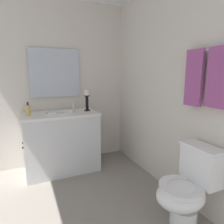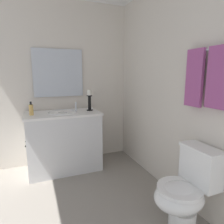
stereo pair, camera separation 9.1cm
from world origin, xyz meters
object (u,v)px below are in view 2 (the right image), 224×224
at_px(sink_basin, 63,115).
at_px(candle_holder_tall, 89,100).
at_px(vanity_cabinet, 64,141).
at_px(towel_center, 218,78).
at_px(towel_bar, 222,48).
at_px(towel_near_vanity, 194,78).
at_px(soap_bottle, 31,110).
at_px(mirror, 58,73).
at_px(toilet, 185,191).

xyz_separation_m(sink_basin, candle_holder_tall, (-0.01, 0.40, 0.20)).
relative_size(vanity_cabinet, towel_center, 2.03).
bearing_deg(towel_center, sink_basin, -147.52).
bearing_deg(candle_holder_tall, towel_center, 21.23).
bearing_deg(towel_bar, towel_center, -90.00).
bearing_deg(towel_bar, towel_near_vanity, -175.87).
relative_size(sink_basin, towel_bar, 0.54).
height_order(soap_bottle, towel_near_vanity, towel_near_vanity).
bearing_deg(mirror, towel_bar, 28.92).
bearing_deg(towel_center, towel_bar, 90.00).
distance_m(candle_holder_tall, toilet, 1.76).
bearing_deg(mirror, toilet, 23.98).
xyz_separation_m(vanity_cabinet, towel_near_vanity, (1.36, 1.03, 0.92)).
bearing_deg(candle_holder_tall, soap_bottle, -86.76).
xyz_separation_m(vanity_cabinet, sink_basin, (0.00, 0.00, 0.38)).
distance_m(mirror, towel_bar, 2.17).
xyz_separation_m(soap_bottle, towel_center, (1.58, 1.44, 0.43)).
distance_m(candle_holder_tall, towel_center, 1.78).
height_order(soap_bottle, towel_bar, towel_bar).
distance_m(sink_basin, toilet, 1.83).
height_order(sink_basin, soap_bottle, soap_bottle).
bearing_deg(toilet, mirror, -156.02).
bearing_deg(towel_center, soap_bottle, -137.71).
relative_size(sink_basin, soap_bottle, 2.23).
relative_size(vanity_cabinet, mirror, 1.43).
height_order(vanity_cabinet, towel_bar, towel_bar).
distance_m(vanity_cabinet, towel_near_vanity, 1.94).
bearing_deg(sink_basin, towel_center, 32.48).
bearing_deg(towel_center, candle_holder_tall, -158.77).
height_order(mirror, toilet, mirror).
relative_size(candle_holder_tall, soap_bottle, 1.70).
xyz_separation_m(vanity_cabinet, towel_center, (1.61, 1.03, 0.92)).
relative_size(towel_bar, towel_center, 1.47).
bearing_deg(towel_bar, vanity_cabinet, -147.04).
bearing_deg(soap_bottle, candle_holder_tall, 93.24).
xyz_separation_m(vanity_cabinet, soap_bottle, (0.03, -0.41, 0.50)).
bearing_deg(sink_basin, vanity_cabinet, -90.00).
bearing_deg(towel_bar, sink_basin, -147.07).
height_order(vanity_cabinet, towel_center, towel_center).
xyz_separation_m(mirror, soap_bottle, (0.31, -0.41, -0.47)).
bearing_deg(sink_basin, candle_holder_tall, 91.77).
xyz_separation_m(toilet, towel_bar, (0.04, 0.22, 1.22)).
bearing_deg(mirror, soap_bottle, -52.54).
distance_m(soap_bottle, toilet, 2.05).
bearing_deg(sink_basin, towel_bar, 32.93).
distance_m(toilet, towel_near_vanity, 1.02).
relative_size(vanity_cabinet, towel_near_vanity, 1.96).
bearing_deg(vanity_cabinet, candle_holder_tall, 91.77).
bearing_deg(toilet, vanity_cabinet, -152.34).
bearing_deg(towel_bar, soap_bottle, -137.35).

